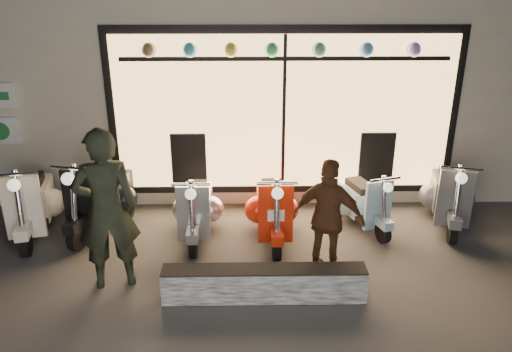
{
  "coord_description": "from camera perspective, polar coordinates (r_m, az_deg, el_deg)",
  "views": [
    {
      "loc": [
        0.24,
        -5.58,
        3.5
      ],
      "look_at": [
        0.35,
        0.6,
        1.05
      ],
      "focal_mm": 35.0,
      "sensor_mm": 36.0,
      "label": 1
    }
  ],
  "objects": [
    {
      "name": "ground",
      "position": [
        6.59,
        -2.97,
        -10.49
      ],
      "size": [
        40.0,
        40.0,
        0.0
      ],
      "primitive_type": "plane",
      "color": "#383533",
      "rests_on": "ground"
    },
    {
      "name": "shop_building",
      "position": [
        10.66,
        -2.33,
        14.07
      ],
      "size": [
        10.2,
        6.23,
        4.2
      ],
      "color": "beige",
      "rests_on": "ground"
    },
    {
      "name": "graffiti_barrier",
      "position": [
        5.93,
        0.94,
        -12.16
      ],
      "size": [
        2.36,
        0.28,
        0.4
      ],
      "primitive_type": "cube",
      "color": "black",
      "rests_on": "ground"
    },
    {
      "name": "scooter_silver",
      "position": [
        7.34,
        -6.78,
        -3.51
      ],
      "size": [
        0.45,
        1.39,
        1.0
      ],
      "rotation": [
        0.0,
        0.0,
        0.01
      ],
      "color": "black",
      "rests_on": "ground"
    },
    {
      "name": "scooter_red",
      "position": [
        7.25,
        1.89,
        -3.54
      ],
      "size": [
        0.48,
        1.45,
        1.04
      ],
      "rotation": [
        0.0,
        0.0,
        0.03
      ],
      "color": "black",
      "rests_on": "ground"
    },
    {
      "name": "scooter_black",
      "position": [
        7.87,
        -17.07,
        -2.12
      ],
      "size": [
        0.73,
        1.61,
        1.15
      ],
      "rotation": [
        0.0,
        0.0,
        -0.21
      ],
      "color": "black",
      "rests_on": "ground"
    },
    {
      "name": "scooter_cream",
      "position": [
        8.06,
        -24.17,
        -2.63
      ],
      "size": [
        0.73,
        1.58,
        1.12
      ],
      "rotation": [
        0.0,
        0.0,
        0.22
      ],
      "color": "black",
      "rests_on": "ground"
    },
    {
      "name": "scooter_blue",
      "position": [
        7.74,
        11.86,
        -2.73
      ],
      "size": [
        0.66,
        1.28,
        0.92
      ],
      "rotation": [
        0.0,
        0.0,
        0.3
      ],
      "color": "black",
      "rests_on": "ground"
    },
    {
      "name": "scooter_grey",
      "position": [
        8.2,
        21.17,
        -1.9
      ],
      "size": [
        0.73,
        1.51,
        1.07
      ],
      "rotation": [
        0.0,
        0.0,
        -0.26
      ],
      "color": "black",
      "rests_on": "ground"
    },
    {
      "name": "man",
      "position": [
        6.06,
        -16.72,
        -3.75
      ],
      "size": [
        0.82,
        0.64,
        2.0
      ],
      "primitive_type": "imported",
      "rotation": [
        0.0,
        0.0,
        3.39
      ],
      "color": "black",
      "rests_on": "ground"
    },
    {
      "name": "woman",
      "position": [
        6.21,
        8.3,
        -4.79
      ],
      "size": [
        0.97,
        0.68,
        1.52
      ],
      "primitive_type": "imported",
      "rotation": [
        0.0,
        0.0,
        2.75
      ],
      "color": "#58331B",
      "rests_on": "ground"
    }
  ]
}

